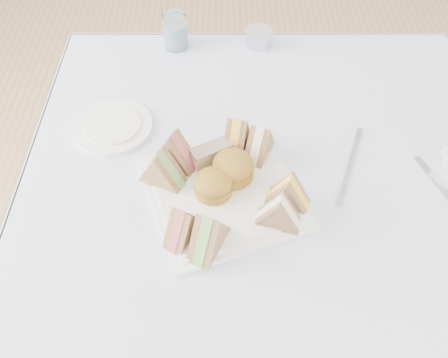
{
  "coord_description": "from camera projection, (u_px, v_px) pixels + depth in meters",
  "views": [
    {
      "loc": [
        -0.1,
        -0.61,
        1.49
      ],
      "look_at": [
        -0.09,
        -0.04,
        0.8
      ],
      "focal_mm": 38.0,
      "sensor_mm": 36.0,
      "label": 1
    }
  ],
  "objects": [
    {
      "name": "fork",
      "position": [
        348.0,
        171.0,
        0.97
      ],
      "size": [
        0.08,
        0.19,
        0.0
      ],
      "primitive_type": "cube",
      "rotation": [
        0.0,
        0.0,
        -0.36
      ],
      "color": "silver",
      "rests_on": "tablecloth"
    },
    {
      "name": "knife",
      "position": [
        442.0,
        188.0,
        0.95
      ],
      "size": [
        0.07,
        0.17,
        0.0
      ],
      "primitive_type": "cube",
      "rotation": [
        0.0,
        0.0,
        0.34
      ],
      "color": "silver",
      "rests_on": "tablecloth"
    },
    {
      "name": "tea_strainer",
      "position": [
        259.0,
        38.0,
        1.24
      ],
      "size": [
        0.09,
        0.09,
        0.04
      ],
      "primitive_type": "cylinder",
      "rotation": [
        0.0,
        0.0,
        0.4
      ],
      "color": "silver",
      "rests_on": "tablecloth"
    },
    {
      "name": "floor",
      "position": [
        253.0,
        324.0,
        1.54
      ],
      "size": [
        4.0,
        4.0,
        0.0
      ],
      "primitive_type": "plane",
      "color": "#9E7751",
      "rests_on": "ground"
    },
    {
      "name": "pastry_slice",
      "position": [
        211.0,
        154.0,
        0.96
      ],
      "size": [
        0.09,
        0.07,
        0.04
      ],
      "primitive_type": "cube",
      "rotation": [
        0.0,
        0.0,
        0.5
      ],
      "color": "tan",
      "rests_on": "serving_plate"
    },
    {
      "name": "table",
      "position": [
        260.0,
        269.0,
        1.25
      ],
      "size": [
        0.9,
        0.9,
        0.74
      ],
      "primitive_type": "cube",
      "color": "brown",
      "rests_on": "floor"
    },
    {
      "name": "tablecloth",
      "position": [
        270.0,
        181.0,
        0.96
      ],
      "size": [
        1.02,
        1.02,
        0.01
      ],
      "primitive_type": "cube",
      "color": "#BFCEFD",
      "rests_on": "table"
    },
    {
      "name": "scone_right",
      "position": [
        233.0,
        167.0,
        0.93
      ],
      "size": [
        0.12,
        0.12,
        0.06
      ],
      "primitive_type": "cylinder",
      "rotation": [
        0.0,
        0.0,
        0.79
      ],
      "color": "olive",
      "rests_on": "serving_plate"
    },
    {
      "name": "water_glass",
      "position": [
        175.0,
        31.0,
        1.21
      ],
      "size": [
        0.08,
        0.08,
        0.09
      ],
      "primitive_type": "cylinder",
      "rotation": [
        0.0,
        0.0,
        -0.41
      ],
      "color": "white",
      "rests_on": "tablecloth"
    },
    {
      "name": "sandwich_bl_a",
      "position": [
        162.0,
        167.0,
        0.91
      ],
      "size": [
        0.1,
        0.08,
        0.08
      ],
      "primitive_type": null,
      "rotation": [
        0.0,
        0.0,
        2.7
      ],
      "color": "#A07C5B",
      "rests_on": "serving_plate"
    },
    {
      "name": "sandwich_br_a",
      "position": [
        260.0,
        141.0,
        0.96
      ],
      "size": [
        0.07,
        0.1,
        0.08
      ],
      "primitive_type": null,
      "rotation": [
        0.0,
        0.0,
        -1.97
      ],
      "color": "#A07C5B",
      "rests_on": "serving_plate"
    },
    {
      "name": "sandwich_fl_b",
      "position": [
        209.0,
        231.0,
        0.82
      ],
      "size": [
        0.08,
        0.11,
        0.09
      ],
      "primitive_type": null,
      "rotation": [
        0.0,
        0.0,
        1.13
      ],
      "color": "#A07C5B",
      "rests_on": "serving_plate"
    },
    {
      "name": "sandwich_fr_a",
      "position": [
        289.0,
        190.0,
        0.88
      ],
      "size": [
        0.09,
        0.07,
        0.07
      ],
      "primitive_type": null,
      "rotation": [
        0.0,
        0.0,
        -0.35
      ],
      "color": "#A07C5B",
      "rests_on": "serving_plate"
    },
    {
      "name": "sandwich_fr_b",
      "position": [
        279.0,
        210.0,
        0.85
      ],
      "size": [
        0.09,
        0.06,
        0.07
      ],
      "primitive_type": null,
      "rotation": [
        0.0,
        0.0,
        -0.28
      ],
      "color": "#A07C5B",
      "rests_on": "serving_plate"
    },
    {
      "name": "sandwich_br_b",
      "position": [
        237.0,
        133.0,
        0.97
      ],
      "size": [
        0.06,
        0.1,
        0.08
      ],
      "primitive_type": null,
      "rotation": [
        0.0,
        0.0,
        -1.84
      ],
      "color": "#A07C5B",
      "rests_on": "serving_plate"
    },
    {
      "name": "sandwich_fl_a",
      "position": [
        183.0,
        223.0,
        0.84
      ],
      "size": [
        0.08,
        0.09,
        0.08
      ],
      "primitive_type": null,
      "rotation": [
        0.0,
        0.0,
        1.03
      ],
      "color": "#A07C5B",
      "rests_on": "serving_plate"
    },
    {
      "name": "side_plate",
      "position": [
        113.0,
        126.0,
        1.05
      ],
      "size": [
        0.23,
        0.23,
        0.01
      ],
      "primitive_type": "cylinder",
      "rotation": [
        0.0,
        0.0,
        -0.37
      ],
      "color": "white",
      "rests_on": "tablecloth"
    },
    {
      "name": "scone_left",
      "position": [
        213.0,
        184.0,
        0.91
      ],
      "size": [
        0.1,
        0.1,
        0.05
      ],
      "primitive_type": "cylinder",
      "rotation": [
        0.0,
        0.0,
        0.38
      ],
      "color": "olive",
      "rests_on": "serving_plate"
    },
    {
      "name": "serving_plate",
      "position": [
        224.0,
        193.0,
        0.93
      ],
      "size": [
        0.36,
        0.36,
        0.01
      ],
      "primitive_type": "cube",
      "rotation": [
        0.0,
        0.0,
        0.36
      ],
      "color": "white",
      "rests_on": "tablecloth"
    },
    {
      "name": "sandwich_bl_b",
      "position": [
        174.0,
        149.0,
        0.94
      ],
      "size": [
        0.11,
        0.08,
        0.09
      ],
      "primitive_type": null,
      "rotation": [
        0.0,
        0.0,
        2.69
      ],
      "color": "#A07C5B",
      "rests_on": "serving_plate"
    }
  ]
}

